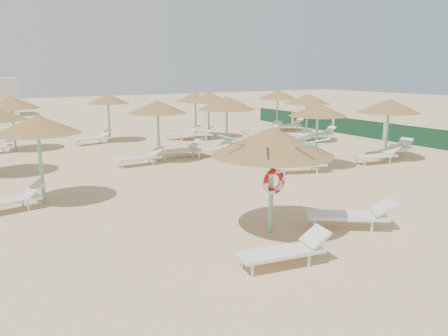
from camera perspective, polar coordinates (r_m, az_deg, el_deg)
ground at (r=11.26m, az=7.09°, el=-7.73°), size 120.00×120.00×0.00m
main_palapa at (r=10.33m, az=6.34°, el=3.44°), size 2.91×2.91×2.61m
lounger_main_a at (r=9.12m, az=8.20°, el=-10.54°), size 1.99×0.90×0.70m
lounger_main_b at (r=11.48m, az=16.44°, el=-5.82°), size 2.09×1.76×0.77m
palapa_field at (r=21.25m, az=-3.80°, el=8.27°), size 20.97×13.83×2.70m
windbreak_fence at (r=27.71m, az=17.11°, el=5.04°), size 0.08×19.84×1.10m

